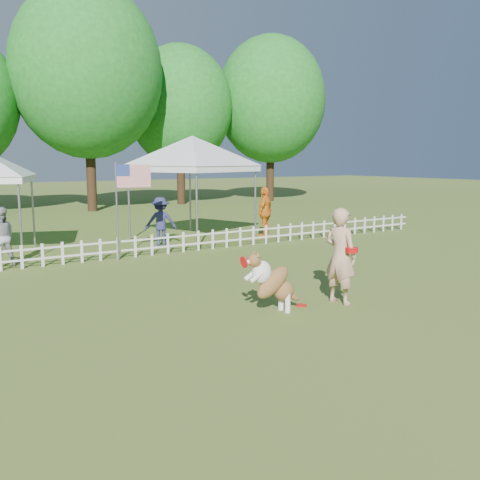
{
  "coord_description": "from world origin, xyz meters",
  "views": [
    {
      "loc": [
        -5.8,
        -6.95,
        2.71
      ],
      "look_at": [
        -0.0,
        2.0,
        1.1
      ],
      "focal_mm": 40.0,
      "sensor_mm": 36.0,
      "label": 1
    }
  ],
  "objects_px": {
    "dog": "(274,282)",
    "frisbee_on_turf": "(301,305)",
    "handler": "(340,256)",
    "canopy_tent_right": "(193,189)",
    "spectator_b": "(161,222)",
    "spectator_a": "(1,237)",
    "flag_pole": "(117,212)",
    "spectator_c": "(265,212)"
  },
  "relations": [
    {
      "from": "dog",
      "to": "frisbee_on_turf",
      "type": "xyz_separation_m",
      "value": [
        0.72,
        0.1,
        -0.56
      ]
    },
    {
      "from": "handler",
      "to": "canopy_tent_right",
      "type": "distance_m",
      "value": 9.05
    },
    {
      "from": "canopy_tent_right",
      "to": "handler",
      "type": "bearing_deg",
      "value": -120.1
    },
    {
      "from": "dog",
      "to": "canopy_tent_right",
      "type": "distance_m",
      "value": 9.33
    },
    {
      "from": "frisbee_on_turf",
      "to": "spectator_b",
      "type": "distance_m",
      "value": 7.97
    },
    {
      "from": "spectator_a",
      "to": "canopy_tent_right",
      "type": "bearing_deg",
      "value": -161.46
    },
    {
      "from": "canopy_tent_right",
      "to": "dog",
      "type": "bearing_deg",
      "value": -129.19
    },
    {
      "from": "dog",
      "to": "canopy_tent_right",
      "type": "height_order",
      "value": "canopy_tent_right"
    },
    {
      "from": "flag_pole",
      "to": "spectator_b",
      "type": "height_order",
      "value": "flag_pole"
    },
    {
      "from": "handler",
      "to": "spectator_b",
      "type": "height_order",
      "value": "handler"
    },
    {
      "from": "handler",
      "to": "spectator_c",
      "type": "bearing_deg",
      "value": -37.21
    },
    {
      "from": "handler",
      "to": "spectator_c",
      "type": "relative_size",
      "value": 1.03
    },
    {
      "from": "handler",
      "to": "frisbee_on_turf",
      "type": "relative_size",
      "value": 8.37
    },
    {
      "from": "canopy_tent_right",
      "to": "spectator_c",
      "type": "relative_size",
      "value": 1.94
    },
    {
      "from": "dog",
      "to": "spectator_a",
      "type": "distance_m",
      "value": 7.95
    },
    {
      "from": "flag_pole",
      "to": "spectator_c",
      "type": "height_order",
      "value": "flag_pole"
    },
    {
      "from": "spectator_a",
      "to": "frisbee_on_turf",
      "type": "bearing_deg",
      "value": 124.54
    },
    {
      "from": "handler",
      "to": "canopy_tent_right",
      "type": "height_order",
      "value": "canopy_tent_right"
    },
    {
      "from": "flag_pole",
      "to": "spectator_c",
      "type": "distance_m",
      "value": 5.99
    },
    {
      "from": "spectator_a",
      "to": "spectator_c",
      "type": "relative_size",
      "value": 0.86
    },
    {
      "from": "flag_pole",
      "to": "spectator_b",
      "type": "distance_m",
      "value": 2.66
    },
    {
      "from": "flag_pole",
      "to": "spectator_a",
      "type": "height_order",
      "value": "flag_pole"
    },
    {
      "from": "flag_pole",
      "to": "handler",
      "type": "bearing_deg",
      "value": -64.96
    },
    {
      "from": "spectator_a",
      "to": "spectator_c",
      "type": "xyz_separation_m",
      "value": [
        8.61,
        0.44,
        0.13
      ]
    },
    {
      "from": "frisbee_on_turf",
      "to": "dog",
      "type": "bearing_deg",
      "value": -172.09
    },
    {
      "from": "dog",
      "to": "spectator_c",
      "type": "height_order",
      "value": "spectator_c"
    },
    {
      "from": "spectator_a",
      "to": "spectator_c",
      "type": "height_order",
      "value": "spectator_c"
    },
    {
      "from": "flag_pole",
      "to": "spectator_b",
      "type": "xyz_separation_m",
      "value": [
        2.02,
        1.64,
        -0.55
      ]
    },
    {
      "from": "frisbee_on_turf",
      "to": "flag_pole",
      "type": "xyz_separation_m",
      "value": [
        -1.25,
        6.25,
        1.31
      ]
    },
    {
      "from": "handler",
      "to": "spectator_b",
      "type": "distance_m",
      "value": 8.12
    },
    {
      "from": "canopy_tent_right",
      "to": "spectator_a",
      "type": "height_order",
      "value": "canopy_tent_right"
    },
    {
      "from": "spectator_b",
      "to": "dog",
      "type": "bearing_deg",
      "value": 101.13
    },
    {
      "from": "flag_pole",
      "to": "spectator_b",
      "type": "bearing_deg",
      "value": 47.12
    },
    {
      "from": "dog",
      "to": "spectator_a",
      "type": "bearing_deg",
      "value": 116.01
    },
    {
      "from": "canopy_tent_right",
      "to": "spectator_b",
      "type": "distance_m",
      "value": 1.97
    },
    {
      "from": "dog",
      "to": "spectator_a",
      "type": "xyz_separation_m",
      "value": [
        -3.3,
        7.23,
        0.19
      ]
    },
    {
      "from": "frisbee_on_turf",
      "to": "spectator_c",
      "type": "height_order",
      "value": "spectator_c"
    },
    {
      "from": "handler",
      "to": "spectator_a",
      "type": "xyz_separation_m",
      "value": [
        -4.77,
        7.36,
        -0.15
      ]
    },
    {
      "from": "frisbee_on_turf",
      "to": "flag_pole",
      "type": "relative_size",
      "value": 0.08
    },
    {
      "from": "dog",
      "to": "frisbee_on_turf",
      "type": "bearing_deg",
      "value": 9.35
    },
    {
      "from": "spectator_a",
      "to": "spectator_b",
      "type": "bearing_deg",
      "value": -165.83
    },
    {
      "from": "handler",
      "to": "dog",
      "type": "bearing_deg",
      "value": 73.96
    }
  ]
}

